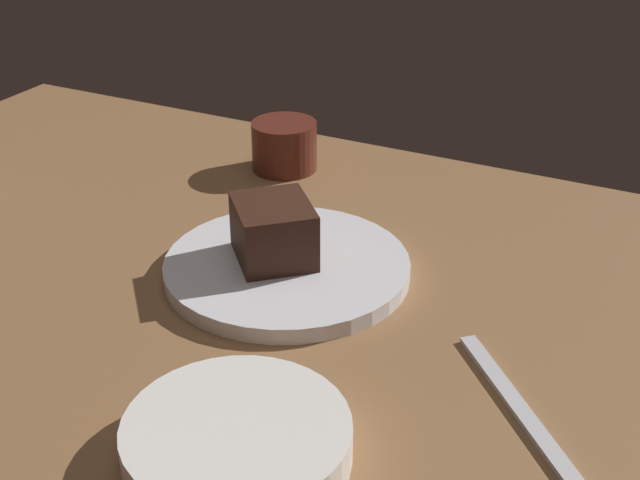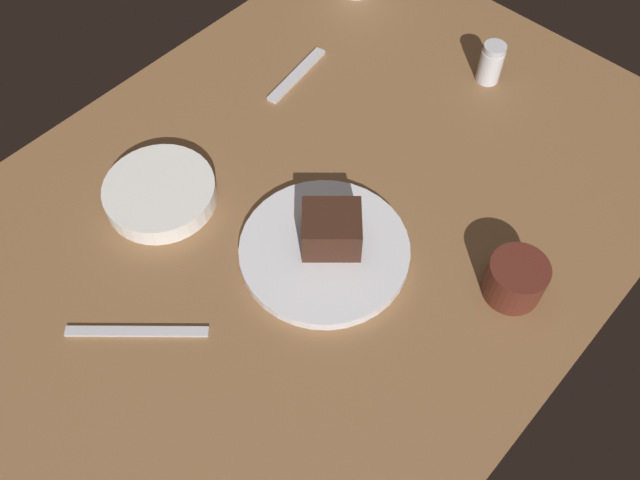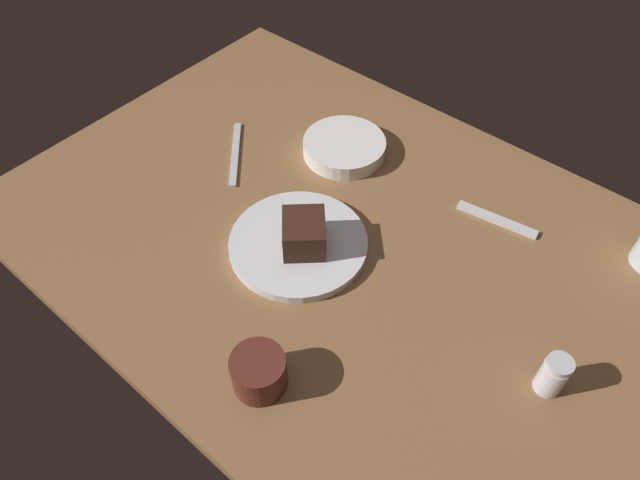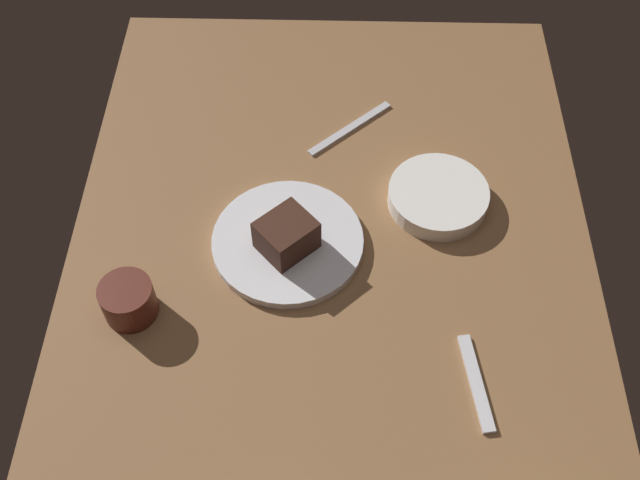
{
  "view_description": "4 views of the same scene",
  "coord_description": "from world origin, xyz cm",
  "px_view_note": "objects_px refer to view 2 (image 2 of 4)",
  "views": [
    {
      "loc": [
        -39.91,
        58.22,
        46.99
      ],
      "look_at": [
        -6.46,
        -8.2,
        6.99
      ],
      "focal_mm": 49.06,
      "sensor_mm": 36.0,
      "label": 1
    },
    {
      "loc": [
        -42.22,
        -41.49,
        84.61
      ],
      "look_at": [
        -3.59,
        -6.13,
        5.85
      ],
      "focal_mm": 38.08,
      "sensor_mm": 36.0,
      "label": 2
    },
    {
      "loc": [
        41.18,
        -54.03,
        80.86
      ],
      "look_at": [
        1.56,
        -6.99,
        8.67
      ],
      "focal_mm": 32.42,
      "sensor_mm": 36.0,
      "label": 3
    },
    {
      "loc": [
        67.56,
        -0.26,
        102.48
      ],
      "look_at": [
        -0.56,
        -1.9,
        8.51
      ],
      "focal_mm": 42.75,
      "sensor_mm": 36.0,
      "label": 4
    }
  ],
  "objects_px": {
    "salt_shaker": "(491,63)",
    "coffee_cup": "(515,279)",
    "dessert_spoon": "(297,75)",
    "butter_knife": "(137,331)",
    "side_bowl": "(160,193)",
    "dessert_plate": "(324,250)",
    "chocolate_cake_slice": "(332,229)"
  },
  "relations": [
    {
      "from": "dessert_plate",
      "to": "butter_knife",
      "type": "height_order",
      "value": "dessert_plate"
    },
    {
      "from": "dessert_plate",
      "to": "coffee_cup",
      "type": "height_order",
      "value": "coffee_cup"
    },
    {
      "from": "chocolate_cake_slice",
      "to": "side_bowl",
      "type": "xyz_separation_m",
      "value": [
        -0.11,
        0.25,
        -0.03
      ]
    },
    {
      "from": "dessert_plate",
      "to": "coffee_cup",
      "type": "bearing_deg",
      "value": -60.73
    },
    {
      "from": "chocolate_cake_slice",
      "to": "side_bowl",
      "type": "relative_size",
      "value": 0.49
    },
    {
      "from": "salt_shaker",
      "to": "coffee_cup",
      "type": "xyz_separation_m",
      "value": [
        -0.32,
        -0.26,
        -0.01
      ]
    },
    {
      "from": "dessert_plate",
      "to": "butter_knife",
      "type": "xyz_separation_m",
      "value": [
        -0.26,
        0.1,
        -0.01
      ]
    },
    {
      "from": "dessert_plate",
      "to": "coffee_cup",
      "type": "relative_size",
      "value": 3.01
    },
    {
      "from": "coffee_cup",
      "to": "dessert_plate",
      "type": "bearing_deg",
      "value": 119.27
    },
    {
      "from": "dessert_spoon",
      "to": "chocolate_cake_slice",
      "type": "bearing_deg",
      "value": -137.37
    },
    {
      "from": "butter_knife",
      "to": "salt_shaker",
      "type": "bearing_deg",
      "value": 42.53
    },
    {
      "from": "salt_shaker",
      "to": "dessert_plate",
      "type": "bearing_deg",
      "value": -175.74
    },
    {
      "from": "side_bowl",
      "to": "dessert_spoon",
      "type": "height_order",
      "value": "side_bowl"
    },
    {
      "from": "coffee_cup",
      "to": "dessert_spoon",
      "type": "bearing_deg",
      "value": 78.05
    },
    {
      "from": "dessert_spoon",
      "to": "side_bowl",
      "type": "bearing_deg",
      "value": 176.89
    },
    {
      "from": "dessert_spoon",
      "to": "salt_shaker",
      "type": "bearing_deg",
      "value": -57.46
    },
    {
      "from": "side_bowl",
      "to": "coffee_cup",
      "type": "relative_size",
      "value": 2.06
    },
    {
      "from": "dessert_plate",
      "to": "dessert_spoon",
      "type": "height_order",
      "value": "dessert_plate"
    },
    {
      "from": "side_bowl",
      "to": "butter_knife",
      "type": "distance_m",
      "value": 0.22
    },
    {
      "from": "dessert_spoon",
      "to": "butter_knife",
      "type": "relative_size",
      "value": 0.79
    },
    {
      "from": "chocolate_cake_slice",
      "to": "butter_knife",
      "type": "relative_size",
      "value": 0.43
    },
    {
      "from": "dessert_spoon",
      "to": "butter_knife",
      "type": "height_order",
      "value": "dessert_spoon"
    },
    {
      "from": "dessert_spoon",
      "to": "butter_knife",
      "type": "bearing_deg",
      "value": -168.98
    },
    {
      "from": "salt_shaker",
      "to": "butter_knife",
      "type": "bearing_deg",
      "value": 174.69
    },
    {
      "from": "side_bowl",
      "to": "dessert_plate",
      "type": "bearing_deg",
      "value": -69.17
    },
    {
      "from": "chocolate_cake_slice",
      "to": "butter_knife",
      "type": "bearing_deg",
      "value": 159.98
    },
    {
      "from": "dessert_plate",
      "to": "chocolate_cake_slice",
      "type": "height_order",
      "value": "chocolate_cake_slice"
    },
    {
      "from": "dessert_plate",
      "to": "butter_knife",
      "type": "distance_m",
      "value": 0.28
    },
    {
      "from": "coffee_cup",
      "to": "butter_knife",
      "type": "relative_size",
      "value": 0.42
    },
    {
      "from": "dessert_plate",
      "to": "dessert_spoon",
      "type": "xyz_separation_m",
      "value": [
        0.24,
        0.28,
        -0.0
      ]
    },
    {
      "from": "chocolate_cake_slice",
      "to": "coffee_cup",
      "type": "relative_size",
      "value": 1.01
    },
    {
      "from": "side_bowl",
      "to": "butter_knife",
      "type": "relative_size",
      "value": 0.88
    }
  ]
}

